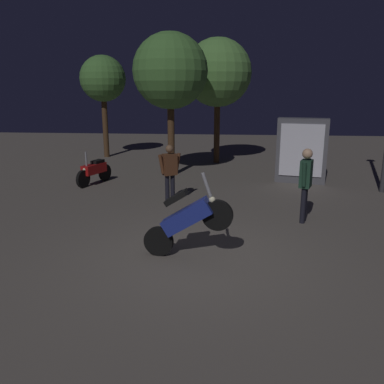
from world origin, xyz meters
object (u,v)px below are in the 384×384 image
object	(u,v)px
motorcycle_blue_foreground	(187,219)
person_bystander_far	(170,169)
motorcycle_red_parked_left	(94,171)
person_rider_beside	(306,179)
kiosk_billboard	(302,151)

from	to	relation	value
motorcycle_blue_foreground	person_bystander_far	size ratio (longest dim) A/B	1.05
motorcycle_blue_foreground	motorcycle_red_parked_left	bearing A→B (deg)	129.41
person_rider_beside	person_bystander_far	world-z (taller)	person_rider_beside
motorcycle_red_parked_left	person_bystander_far	bearing A→B (deg)	75.96
motorcycle_blue_foreground	person_rider_beside	world-z (taller)	person_rider_beside
person_rider_beside	kiosk_billboard	world-z (taller)	kiosk_billboard
motorcycle_blue_foreground	person_rider_beside	distance (m)	3.39
person_bystander_far	kiosk_billboard	distance (m)	4.82
motorcycle_red_parked_left	person_rider_beside	distance (m)	6.93
person_rider_beside	person_bystander_far	xyz separation A→B (m)	(-3.33, 1.40, -0.10)
motorcycle_red_parked_left	person_bystander_far	size ratio (longest dim) A/B	1.00
motorcycle_blue_foreground	person_bystander_far	xyz separation A→B (m)	(-0.83, 3.67, 0.19)
person_rider_beside	motorcycle_blue_foreground	bearing A→B (deg)	-117.19
person_bystander_far	motorcycle_blue_foreground	bearing A→B (deg)	159.68
person_bystander_far	kiosk_billboard	xyz separation A→B (m)	(3.96, 2.75, 0.12)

